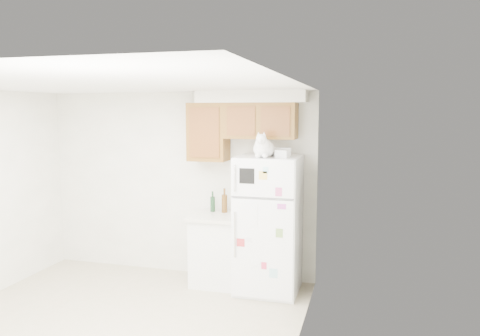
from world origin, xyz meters
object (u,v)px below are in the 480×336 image
at_px(cat, 264,148).
at_px(refrigerator, 268,224).
at_px(storage_box_back, 283,152).
at_px(base_counter, 217,249).
at_px(bottle_green, 213,201).
at_px(storage_box_front, 282,154).
at_px(bottle_amber, 224,200).

bearing_deg(cat, refrigerator, 80.13).
bearing_deg(storage_box_back, base_counter, 167.57).
bearing_deg(bottle_green, base_counter, -53.86).
bearing_deg(cat, bottle_green, 152.53).
height_order(cat, storage_box_front, cat).
relative_size(storage_box_back, storage_box_front, 1.20).
height_order(cat, bottle_amber, cat).
xyz_separation_m(base_counter, cat, (0.66, -0.25, 1.35)).
xyz_separation_m(refrigerator, storage_box_back, (0.15, 0.12, 0.90)).
relative_size(bottle_green, bottle_amber, 0.84).
xyz_separation_m(refrigerator, cat, (-0.03, -0.17, 0.97)).
xyz_separation_m(refrigerator, base_counter, (-0.69, 0.07, -0.39)).
distance_m(base_counter, storage_box_back, 1.54).
height_order(base_counter, bottle_amber, bottle_amber).
relative_size(refrigerator, storage_box_back, 9.44).
distance_m(refrigerator, storage_box_back, 0.92).
distance_m(refrigerator, bottle_green, 0.86).
relative_size(storage_box_front, bottle_green, 0.55).
height_order(base_counter, bottle_green, bottle_green).
bearing_deg(base_counter, bottle_green, 126.14).
bearing_deg(cat, storage_box_back, 58.03).
bearing_deg(storage_box_back, bottle_amber, 157.36).
height_order(cat, storage_box_back, cat).
distance_m(refrigerator, bottle_amber, 0.71).
bearing_deg(bottle_amber, bottle_green, 175.60).
distance_m(cat, bottle_amber, 1.03).
relative_size(base_counter, storage_box_front, 6.13).
distance_m(refrigerator, base_counter, 0.79).
distance_m(storage_box_back, bottle_green, 1.19).
bearing_deg(refrigerator, bottle_green, 164.03).
xyz_separation_m(cat, storage_box_front, (0.22, 0.04, -0.07)).
distance_m(cat, storage_box_front, 0.24).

